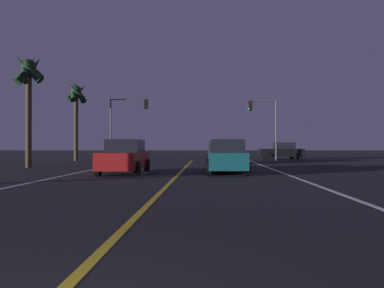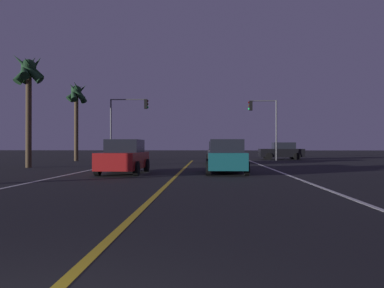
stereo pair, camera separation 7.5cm
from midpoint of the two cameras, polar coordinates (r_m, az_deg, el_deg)
The scene contains 12 objects.
lane_edge_right at distance 14.92m, azimuth 17.49°, elevation -5.60°, with size 0.16×37.35×0.01m, color silver.
lane_edge_left at distance 15.90m, azimuth -22.33°, elevation -5.26°, with size 0.16×37.35×0.01m, color silver.
lane_center_divider at distance 14.50m, azimuth -3.09°, elevation -5.77°, with size 0.16×37.35×0.01m, color gold.
car_ahead_far at distance 27.58m, azimuth 4.50°, elevation -1.44°, with size 2.02×4.30×1.70m.
car_crossing_side at distance 36.64m, azimuth 14.24°, elevation -1.13°, with size 4.30×2.02×1.70m.
car_oncoming at distance 18.06m, azimuth -10.71°, elevation -2.07°, with size 2.02×4.30×1.70m.
car_lead_same_lane at distance 17.98m, azimuth 5.60°, elevation -2.08°, with size 2.02×4.30×1.70m.
traffic_light_near_right at distance 34.05m, azimuth 11.41°, elevation 4.41°, with size 2.70×0.36×5.64m.
traffic_light_near_left at distance 34.51m, azimuth -10.09°, elevation 4.66°, with size 3.70×0.36×5.84m.
street_lamp_right_near at distance 13.38m, azimuth 28.22°, elevation 17.14°, with size 1.98×0.44×8.61m.
palm_tree_left_mid at distance 25.15m, azimuth -24.70°, elevation 9.77°, with size 2.11×2.16×7.33m.
palm_tree_left_far at distance 34.09m, azimuth -18.00°, elevation 7.06°, with size 2.12×2.11×7.22m.
Camera 2 is at (1.48, -1.68, 1.40)m, focal length 33.25 mm.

